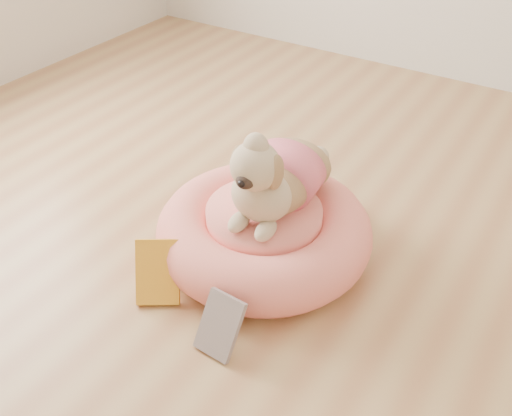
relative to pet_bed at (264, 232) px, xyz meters
The scene contains 5 objects.
floor 0.47m from the pet_bed, 79.94° to the right, with size 4.50×4.50×0.00m, color #AC7447.
pet_bed is the anchor object (origin of this frame).
dog 0.27m from the pet_bed, 54.25° to the left, with size 0.32×0.46×0.34m, color brown, non-canonical shape.
book_yellow 0.39m from the pet_bed, 116.44° to the right, with size 0.13×0.03×0.20m, color yellow.
book_white 0.43m from the pet_bed, 74.93° to the right, with size 0.12×0.02×0.18m, color white.
Camera 1 is at (0.70, -0.82, 1.30)m, focal length 40.00 mm.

